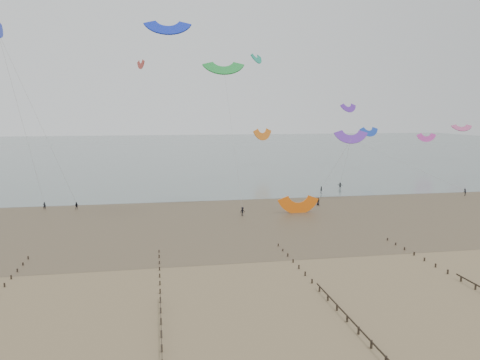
% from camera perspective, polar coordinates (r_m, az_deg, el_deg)
% --- Properties ---
extents(ground, '(500.00, 500.00, 0.00)m').
position_cam_1_polar(ground, '(60.45, 3.92, -11.43)').
color(ground, brown).
rests_on(ground, ground).
extents(sea_and_shore, '(500.00, 665.00, 0.03)m').
position_cam_1_polar(sea_and_shore, '(92.36, -3.77, -4.42)').
color(sea_and_shore, '#475654').
rests_on(sea_and_shore, ground).
extents(groynes, '(72.16, 50.16, 1.00)m').
position_cam_1_polar(groynes, '(45.02, 15.42, -18.33)').
color(groynes, black).
rests_on(groynes, ground).
extents(kitesurfer_lead, '(0.60, 0.42, 1.57)m').
position_cam_1_polar(kitesurfer_lead, '(106.44, -22.73, -2.91)').
color(kitesurfer_lead, black).
rests_on(kitesurfer_lead, ground).
extents(kitesurfers, '(124.48, 28.94, 1.89)m').
position_cam_1_polar(kitesurfers, '(107.33, 4.00, -2.14)').
color(kitesurfers, black).
rests_on(kitesurfers, ground).
extents(grounded_kite, '(7.09, 5.55, 3.86)m').
position_cam_1_polar(grounded_kite, '(95.78, 7.12, -4.00)').
color(grounded_kite, orange).
rests_on(grounded_kite, ground).
extents(kites_airborne, '(232.11, 122.23, 36.01)m').
position_cam_1_polar(kites_airborne, '(139.83, -7.54, 8.66)').
color(kites_airborne, purple).
rests_on(kites_airborne, ground).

